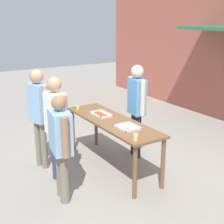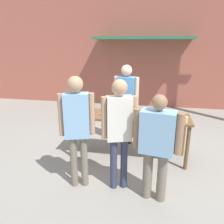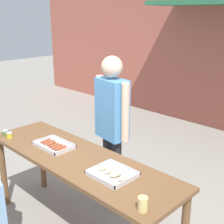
{
  "view_description": "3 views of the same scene",
  "coord_description": "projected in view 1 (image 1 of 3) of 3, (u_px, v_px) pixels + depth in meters",
  "views": [
    {
      "loc": [
        4.43,
        -2.77,
        2.63
      ],
      "look_at": [
        0.0,
        0.0,
        1.05
      ],
      "focal_mm": 50.0,
      "sensor_mm": 36.0,
      "label": 1
    },
    {
      "loc": [
        0.4,
        -4.02,
        2.25
      ],
      "look_at": [
        -0.36,
        -0.02,
        0.95
      ],
      "focal_mm": 35.0,
      "sensor_mm": 36.0,
      "label": 2
    },
    {
      "loc": [
        2.18,
        -1.72,
        2.26
      ],
      "look_at": [
        -0.17,
        0.66,
        1.17
      ],
      "focal_mm": 50.0,
      "sensor_mm": 36.0,
      "label": 3
    }
  ],
  "objects": [
    {
      "name": "person_customer_with_cup",
      "position": [
        61.0,
        141.0,
        4.48
      ],
      "size": [
        0.67,
        0.33,
        1.61
      ],
      "rotation": [
        0.0,
        0.0,
        2.97
      ],
      "color": "#756B5B",
      "rests_on": "ground"
    },
    {
      "name": "person_server_behind_table",
      "position": [
        137.0,
        102.0,
        5.92
      ],
      "size": [
        0.55,
        0.27,
        1.81
      ],
      "rotation": [
        0.0,
        0.0,
        -0.15
      ],
      "color": "#232328",
      "rests_on": "ground"
    },
    {
      "name": "food_tray_sausages",
      "position": [
        101.0,
        114.0,
        5.78
      ],
      "size": [
        0.41,
        0.27,
        0.04
      ],
      "color": "silver",
      "rests_on": "serving_table"
    },
    {
      "name": "beer_cup",
      "position": [
        136.0,
        137.0,
        4.56
      ],
      "size": [
        0.07,
        0.07,
        0.11
      ],
      "color": "#DBC67A",
      "rests_on": "serving_table"
    },
    {
      "name": "condiment_jar_ketchup",
      "position": [
        78.0,
        108.0,
        6.12
      ],
      "size": [
        0.07,
        0.07,
        0.06
      ],
      "color": "gold",
      "rests_on": "serving_table"
    },
    {
      "name": "food_tray_buns",
      "position": [
        128.0,
        127.0,
        5.07
      ],
      "size": [
        0.37,
        0.32,
        0.06
      ],
      "color": "silver",
      "rests_on": "serving_table"
    },
    {
      "name": "serving_table",
      "position": [
        112.0,
        126.0,
        5.53
      ],
      "size": [
        2.28,
        0.67,
        0.9
      ],
      "color": "brown",
      "rests_on": "ground"
    },
    {
      "name": "person_customer_waiting_in_line",
      "position": [
        56.0,
        120.0,
        4.98
      ],
      "size": [
        0.51,
        0.3,
        1.76
      ],
      "rotation": [
        0.0,
        0.0,
        3.43
      ],
      "color": "#333851",
      "rests_on": "ground"
    },
    {
      "name": "condiment_jar_mustard",
      "position": [
        76.0,
        107.0,
        6.19
      ],
      "size": [
        0.07,
        0.07,
        0.06
      ],
      "color": "#567A38",
      "rests_on": "serving_table"
    },
    {
      "name": "ground_plane",
      "position": [
        112.0,
        166.0,
        5.76
      ],
      "size": [
        24.0,
        24.0,
        0.0
      ],
      "primitive_type": "plane",
      "color": "gray"
    },
    {
      "name": "person_customer_holding_hotdog",
      "position": [
        39.0,
        109.0,
        5.46
      ],
      "size": [
        0.52,
        0.3,
        1.8
      ],
      "rotation": [
        0.0,
        0.0,
        3.42
      ],
      "color": "#756B5B",
      "rests_on": "ground"
    }
  ]
}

